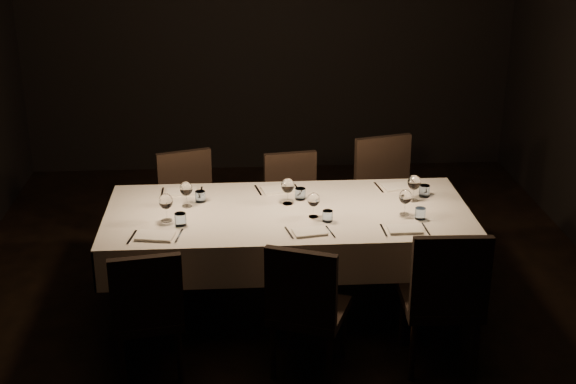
{
  "coord_description": "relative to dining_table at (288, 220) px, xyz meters",
  "views": [
    {
      "loc": [
        -0.33,
        -5.09,
        2.94
      ],
      "look_at": [
        0.0,
        0.0,
        0.9
      ],
      "focal_mm": 50.0,
      "sensor_mm": 36.0,
      "label": 1
    }
  ],
  "objects": [
    {
      "name": "place_setting_far_left",
      "position": [
        -0.7,
        0.22,
        0.15
      ],
      "size": [
        0.33,
        0.41,
        0.18
      ],
      "rotation": [
        0.0,
        0.0,
        0.0
      ],
      "color": "silver",
      "rests_on": "dining_table"
    },
    {
      "name": "place_setting_far_center",
      "position": [
        0.01,
        0.22,
        0.15
      ],
      "size": [
        0.36,
        0.41,
        0.19
      ],
      "rotation": [
        0.0,
        0.0,
        0.19
      ],
      "color": "silver",
      "rests_on": "dining_table"
    },
    {
      "name": "place_setting_far_right",
      "position": [
        0.91,
        0.22,
        0.15
      ],
      "size": [
        0.36,
        0.41,
        0.19
      ],
      "rotation": [
        0.0,
        0.0,
        0.14
      ],
      "color": "silver",
      "rests_on": "dining_table"
    },
    {
      "name": "room",
      "position": [
        0.0,
        0.0,
        0.81
      ],
      "size": [
        5.01,
        6.01,
        3.01
      ],
      "color": "black",
      "rests_on": "ground"
    },
    {
      "name": "place_setting_near_left",
      "position": [
        -0.82,
        -0.22,
        0.15
      ],
      "size": [
        0.36,
        0.41,
        0.19
      ],
      "rotation": [
        0.0,
        0.0,
        -0.16
      ],
      "color": "silver",
      "rests_on": "dining_table"
    },
    {
      "name": "chair_far_right",
      "position": [
        0.85,
        0.81,
        -0.15
      ],
      "size": [
        0.57,
        0.57,
        0.98
      ],
      "rotation": [
        0.0,
        0.0,
        0.25
      ],
      "color": "black",
      "rests_on": "ground"
    },
    {
      "name": "place_setting_near_center",
      "position": [
        0.17,
        -0.22,
        0.14
      ],
      "size": [
        0.33,
        0.4,
        0.18
      ],
      "rotation": [
        0.0,
        0.0,
        0.2
      ],
      "color": "silver",
      "rests_on": "dining_table"
    },
    {
      "name": "dining_table",
      "position": [
        0.0,
        0.0,
        0.0
      ],
      "size": [
        2.52,
        1.12,
        0.76
      ],
      "color": "black",
      "rests_on": "ground"
    },
    {
      "name": "place_setting_near_right",
      "position": [
        0.8,
        -0.22,
        0.15
      ],
      "size": [
        0.33,
        0.4,
        0.18
      ],
      "rotation": [
        0.0,
        0.0,
        0.03
      ],
      "color": "silver",
      "rests_on": "dining_table"
    },
    {
      "name": "chair_near_center",
      "position": [
        0.05,
        -0.85,
        -0.18
      ],
      "size": [
        0.57,
        0.57,
        0.91
      ],
      "rotation": [
        0.0,
        0.0,
        2.77
      ],
      "color": "black",
      "rests_on": "ground"
    },
    {
      "name": "chair_near_left",
      "position": [
        -0.91,
        -0.81,
        -0.19
      ],
      "size": [
        0.49,
        0.49,
        0.88
      ],
      "rotation": [
        0.0,
        0.0,
        3.3
      ],
      "color": "black",
      "rests_on": "ground"
    },
    {
      "name": "chair_far_left",
      "position": [
        -0.73,
        0.79,
        -0.18
      ],
      "size": [
        0.55,
        0.55,
        0.91
      ],
      "rotation": [
        0.0,
        0.0,
        0.31
      ],
      "color": "black",
      "rests_on": "ground"
    },
    {
      "name": "chair_far_center",
      "position": [
        0.09,
        0.79,
        -0.2
      ],
      "size": [
        0.48,
        0.48,
        0.88
      ],
      "rotation": [
        0.0,
        0.0,
        0.16
      ],
      "color": "black",
      "rests_on": "ground"
    },
    {
      "name": "chair_near_right",
      "position": [
        0.9,
        -0.85,
        -0.15
      ],
      "size": [
        0.49,
        0.49,
        0.98
      ],
      "rotation": [
        0.0,
        0.0,
        3.11
      ],
      "color": "black",
      "rests_on": "ground"
    }
  ]
}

